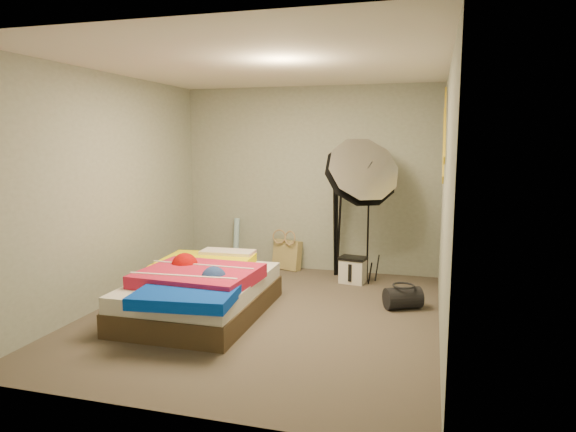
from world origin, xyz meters
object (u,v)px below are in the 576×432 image
(wrapping_roll, at_px, (236,242))
(duffel_bag, at_px, (403,298))
(camera_case, at_px, (353,271))
(camera_tripod, at_px, (337,221))
(photo_umbrella, at_px, (360,175))
(tote_bag, at_px, (287,255))
(bed, at_px, (201,290))

(wrapping_roll, bearing_deg, duffel_bag, -27.95)
(camera_case, relative_size, camera_tripod, 0.24)
(wrapping_roll, distance_m, photo_umbrella, 2.14)
(tote_bag, height_order, camera_case, tote_bag)
(wrapping_roll, distance_m, camera_tripod, 1.51)
(camera_tripod, bearing_deg, camera_case, -49.42)
(camera_tripod, bearing_deg, tote_bag, 169.82)
(duffel_bag, bearing_deg, camera_case, 101.15)
(duffel_bag, distance_m, camera_tripod, 1.63)
(bed, distance_m, camera_tripod, 2.25)
(camera_case, distance_m, bed, 2.09)
(duffel_bag, xyz_separation_m, camera_tripod, (-0.94, 1.18, 0.61))
(tote_bag, relative_size, camera_tripod, 0.32)
(duffel_bag, xyz_separation_m, photo_umbrella, (-0.59, 0.79, 1.26))
(camera_case, height_order, photo_umbrella, photo_umbrella)
(tote_bag, xyz_separation_m, camera_case, (0.99, -0.45, -0.05))
(camera_tripod, bearing_deg, wrapping_roll, 176.18)
(wrapping_roll, height_order, duffel_bag, wrapping_roll)
(wrapping_roll, distance_m, camera_case, 1.79)
(tote_bag, bearing_deg, duffel_bag, -18.71)
(camera_case, relative_size, duffel_bag, 0.80)
(wrapping_roll, xyz_separation_m, duffel_bag, (2.40, -1.28, -0.23))
(bed, height_order, photo_umbrella, photo_umbrella)
(camera_case, bearing_deg, camera_tripod, 139.87)
(wrapping_roll, height_order, bed, wrapping_roll)
(wrapping_roll, distance_m, duffel_bag, 2.73)
(camera_case, bearing_deg, duffel_bag, -42.74)
(duffel_bag, bearing_deg, tote_bag, 114.96)
(camera_case, bearing_deg, wrapping_roll, 175.77)
(bed, bearing_deg, photo_umbrella, 47.67)
(camera_tripod, bearing_deg, duffel_bag, -51.31)
(photo_umbrella, relative_size, camera_tripod, 1.51)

